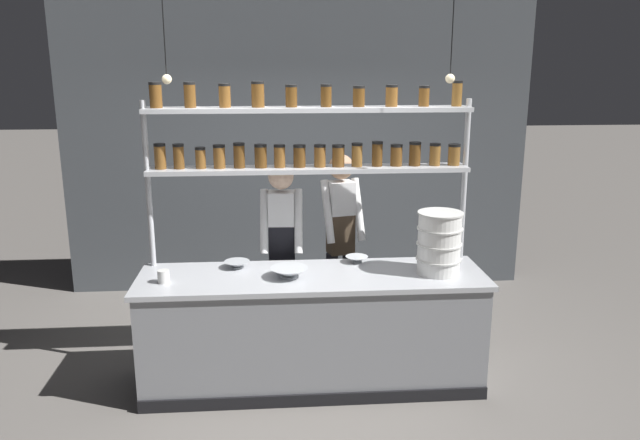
{
  "coord_description": "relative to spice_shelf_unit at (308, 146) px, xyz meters",
  "views": [
    {
      "loc": [
        -0.3,
        -4.57,
        2.53
      ],
      "look_at": [
        0.08,
        0.2,
        1.31
      ],
      "focal_mm": 35.0,
      "sensor_mm": 36.0,
      "label": 1
    }
  ],
  "objects": [
    {
      "name": "prep_counter",
      "position": [
        0.01,
        -0.33,
        -1.42
      ],
      "size": [
        2.7,
        0.76,
        0.92
      ],
      "color": "gray",
      "rests_on": "ground_plane"
    },
    {
      "name": "pendant_light_row",
      "position": [
        0.0,
        -0.33,
        0.57
      ],
      "size": [
        2.11,
        0.07,
        0.78
      ],
      "color": "black"
    },
    {
      "name": "back_wall",
      "position": [
        0.01,
        1.96,
        -0.28
      ],
      "size": [
        5.1,
        0.12,
        3.2
      ],
      "primitive_type": "cube",
      "color": "#4C5156",
      "rests_on": "ground_plane"
    },
    {
      "name": "chef_center",
      "position": [
        0.32,
        0.48,
        -0.87
      ],
      "size": [
        0.41,
        0.34,
        1.74
      ],
      "rotation": [
        0.0,
        0.0,
        0.25
      ],
      "color": "black",
      "rests_on": "ground_plane"
    },
    {
      "name": "prep_bowl_near_left",
      "position": [
        0.39,
        -0.05,
        -0.93
      ],
      "size": [
        0.19,
        0.19,
        0.05
      ],
      "color": "silver",
      "rests_on": "prep_counter"
    },
    {
      "name": "chef_left",
      "position": [
        -0.21,
        0.26,
        -0.9
      ],
      "size": [
        0.37,
        0.3,
        1.69
      ],
      "rotation": [
        0.0,
        0.0,
        -0.06
      ],
      "color": "black",
      "rests_on": "ground_plane"
    },
    {
      "name": "serving_cup_front",
      "position": [
        -1.11,
        -0.42,
        -0.91
      ],
      "size": [
        0.09,
        0.09,
        0.1
      ],
      "color": "silver",
      "rests_on": "prep_counter"
    },
    {
      "name": "ground_plane",
      "position": [
        0.01,
        -0.33,
        -1.88
      ],
      "size": [
        40.0,
        40.0,
        0.0
      ],
      "primitive_type": "plane",
      "color": "slate"
    },
    {
      "name": "prep_bowl_center_back",
      "position": [
        -0.58,
        -0.12,
        -0.93
      ],
      "size": [
        0.2,
        0.2,
        0.06
      ],
      "color": "#B2B7BC",
      "rests_on": "prep_counter"
    },
    {
      "name": "spice_shelf_unit",
      "position": [
        0.0,
        0.0,
        0.0
      ],
      "size": [
        2.59,
        0.28,
        2.38
      ],
      "color": "#B7BABF",
      "rests_on": "ground_plane"
    },
    {
      "name": "container_stack",
      "position": [
        0.99,
        -0.36,
        -0.71
      ],
      "size": [
        0.35,
        0.35,
        0.49
      ],
      "color": "white",
      "rests_on": "prep_counter"
    },
    {
      "name": "prep_bowl_center_front",
      "position": [
        -0.17,
        -0.38,
        -0.92
      ],
      "size": [
        0.29,
        0.29,
        0.08
      ],
      "color": "silver",
      "rests_on": "prep_counter"
    }
  ]
}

